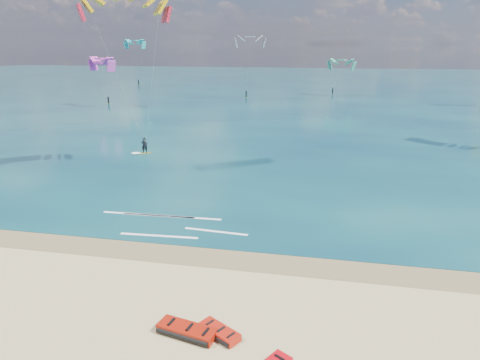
# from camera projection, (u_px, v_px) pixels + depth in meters

# --- Properties ---
(ground) EXTENTS (320.00, 320.00, 0.00)m
(ground) POSITION_uv_depth(u_px,v_px,m) (253.00, 130.00, 59.22)
(ground) COLOR tan
(ground) RESTS_ON ground
(wet_sand_strip) EXTENTS (320.00, 2.40, 0.01)m
(wet_sand_strip) POSITION_uv_depth(u_px,v_px,m) (147.00, 251.00, 24.62)
(wet_sand_strip) COLOR brown
(wet_sand_strip) RESTS_ON ground
(sea) EXTENTS (320.00, 200.00, 0.04)m
(sea) POSITION_uv_depth(u_px,v_px,m) (290.00, 87.00, 119.06)
(sea) COLOR #0B2B3F
(sea) RESTS_ON ground
(packed_kite_left) EXTENTS (2.90, 1.77, 0.44)m
(packed_kite_left) POSITION_uv_depth(u_px,v_px,m) (187.00, 334.00, 17.55)
(packed_kite_left) COLOR #A21808
(packed_kite_left) RESTS_ON ground
(packed_kite_mid) EXTENTS (2.27, 1.93, 0.37)m
(packed_kite_mid) POSITION_uv_depth(u_px,v_px,m) (219.00, 335.00, 17.52)
(packed_kite_mid) COLOR red
(packed_kite_mid) RESTS_ON ground
(kitesurfer_main) EXTENTS (8.51, 9.99, 16.79)m
(kitesurfer_main) POSITION_uv_depth(u_px,v_px,m) (135.00, 74.00, 40.38)
(kitesurfer_main) COLOR yellow
(kitesurfer_main) RESTS_ON sea
(shoreline_foam) EXTENTS (10.70, 3.60, 0.01)m
(shoreline_foam) POSITION_uv_depth(u_px,v_px,m) (170.00, 222.00, 28.46)
(shoreline_foam) COLOR white
(shoreline_foam) RESTS_ON ground
(distant_kites) EXTENTS (90.25, 43.95, 12.81)m
(distant_kites) POSITION_uv_depth(u_px,v_px,m) (249.00, 73.00, 93.94)
(distant_kites) COLOR teal
(distant_kites) RESTS_ON ground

